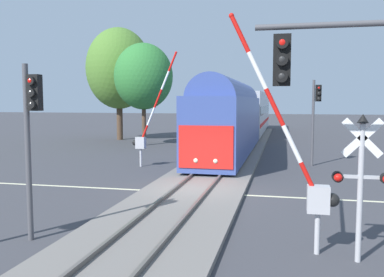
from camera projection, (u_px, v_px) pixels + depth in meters
The scene contains 11 objects.
ground_plane at pixel (194, 193), 17.99m from camera, with size 220.00×220.00×0.00m, color #3D3D42.
road_centre_stripe at pixel (194, 193), 17.99m from camera, with size 44.00×0.20×0.01m.
railway_track at pixel (194, 191), 17.98m from camera, with size 4.40×80.00×0.32m.
commuter_train at pixel (244, 113), 39.73m from camera, with size 3.04×42.88×5.16m.
crossing_gate_near at pixel (309, 177), 10.68m from camera, with size 2.89×0.40×6.25m.
crossing_signal_mast at pixel (361, 173), 10.05m from camera, with size 1.36×0.44×3.67m.
crossing_gate_far at pixel (145, 131), 24.92m from camera, with size 2.83×0.40×6.84m.
traffic_signal_far_side at pixel (316, 108), 25.11m from camera, with size 0.53×0.38×5.24m.
traffic_signal_median at pixel (31, 123), 11.54m from camera, with size 0.53×0.38×5.00m.
pine_left_background at pixel (119, 69), 41.84m from camera, with size 6.57×6.57×11.30m.
oak_behind_train at pixel (144, 77), 36.63m from camera, with size 5.19×5.19×9.05m.
Camera 1 is at (3.78, -17.29, 3.98)m, focal length 38.80 mm.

